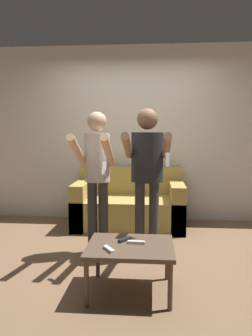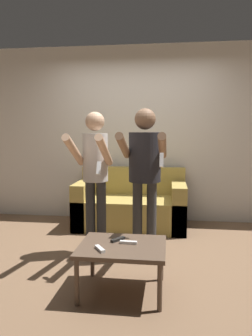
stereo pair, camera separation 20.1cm
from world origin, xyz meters
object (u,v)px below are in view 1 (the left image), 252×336
object	(u,v)px
person_standing_left	(97,168)
remote_mid	(136,242)
remote_near	(109,249)
remote_far	(125,239)
person_standing_right	(147,164)
coffee_table	(130,250)
couch	(129,207)

from	to	relation	value
person_standing_left	remote_mid	bearing A→B (deg)	-59.58
remote_near	remote_far	world-z (taller)	same
person_standing_right	coffee_table	size ratio (longest dim) A/B	2.21
coffee_table	remote_mid	distance (m)	0.08
remote_near	remote_mid	bearing A→B (deg)	40.65
person_standing_left	coffee_table	bearing A→B (deg)	-63.16
couch	remote_far	world-z (taller)	couch
coffee_table	remote_far	size ratio (longest dim) A/B	5.27
couch	person_standing_left	xyz separation A→B (m)	(-0.28, -1.12, 0.70)
remote_near	remote_mid	world-z (taller)	same
person_standing_left	remote_mid	xyz separation A→B (m)	(0.48, -0.82, -0.55)
person_standing_left	remote_far	size ratio (longest dim) A/B	11.42
coffee_table	remote_mid	world-z (taller)	remote_mid
couch	remote_far	xyz separation A→B (m)	(0.10, -1.87, 0.14)
person_standing_right	remote_mid	size ratio (longest dim) A/B	10.87
couch	remote_far	bearing A→B (deg)	-86.96
remote_mid	person_standing_right	bearing A→B (deg)	84.75
couch	coffee_table	world-z (taller)	couch
coffee_table	remote_far	bearing A→B (deg)	118.66
couch	person_standing_right	distance (m)	1.37
remote_near	remote_mid	distance (m)	0.28
remote_near	remote_far	xyz separation A→B (m)	(0.11, 0.25, 0.00)
couch	remote_mid	xyz separation A→B (m)	(0.20, -1.94, 0.14)
person_standing_right	remote_far	distance (m)	0.99
coffee_table	person_standing_left	bearing A→B (deg)	116.84
person_standing_left	remote_near	size ratio (longest dim) A/B	11.12
remote_near	couch	bearing A→B (deg)	89.67
person_standing_right	remote_near	size ratio (longest dim) A/B	11.34
person_standing_right	remote_near	xyz separation A→B (m)	(-0.29, -1.01, -0.60)
couch	person_standing_right	size ratio (longest dim) A/B	0.96
person_standing_left	coffee_table	xyz separation A→B (m)	(0.43, -0.85, -0.61)
couch	coffee_table	size ratio (longest dim) A/B	2.12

